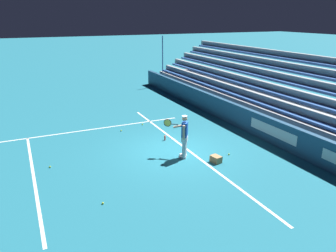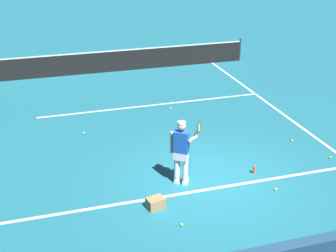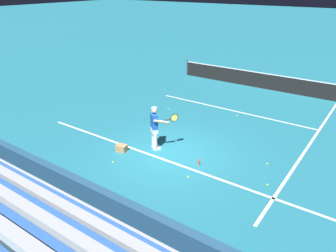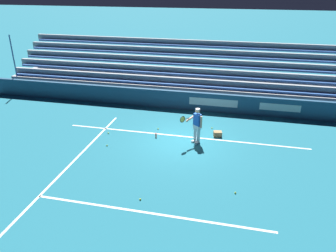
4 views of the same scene
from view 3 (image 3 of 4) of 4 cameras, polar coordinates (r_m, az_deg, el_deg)
name	(u,v)px [view 3 (image 3 of 4)]	position (r m, az deg, el deg)	size (l,w,h in m)	color
ground_plane	(171,154)	(12.44, 0.49, -4.87)	(160.00, 160.00, 0.00)	#1E6B7F
court_baseline_white	(163,159)	(12.08, -0.86, -5.80)	(12.00, 0.10, 0.01)	white
court_sideline_white	(311,143)	(14.44, 23.58, -2.71)	(0.10, 12.00, 0.01)	white
court_service_line_white	(233,111)	(16.84, 11.21, 2.65)	(8.22, 0.10, 0.01)	white
back_wall_sponsor_board	(83,197)	(9.51, -14.53, -11.91)	(26.83, 0.25, 1.10)	navy
tennis_player	(155,128)	(12.42, -2.28, -0.32)	(0.97, 0.82, 1.71)	silver
ball_box_cardboard	(122,148)	(12.70, -8.07, -3.82)	(0.40, 0.30, 0.26)	#A87F51
tennis_ball_by_box	(113,162)	(11.99, -9.54, -6.24)	(0.07, 0.07, 0.07)	#CCE533
tennis_ball_far_left	(188,177)	(11.02, 3.53, -8.86)	(0.07, 0.07, 0.07)	#CCE533
tennis_ball_far_right	(267,164)	(12.26, 16.87, -6.31)	(0.07, 0.07, 0.07)	#CCE533
tennis_ball_toward_net	(267,185)	(11.09, 16.92, -9.77)	(0.07, 0.07, 0.07)	#CCE533
tennis_ball_near_player	(168,109)	(16.64, 0.06, 2.98)	(0.07, 0.07, 0.07)	#CCE533
tennis_ball_midcourt	(237,116)	(16.13, 11.94, 1.73)	(0.07, 0.07, 0.07)	#CCE533
water_bottle	(199,162)	(11.73, 5.37, -6.30)	(0.07, 0.07, 0.22)	#EA4C33
tennis_net	(265,81)	(20.66, 16.55, 7.55)	(11.09, 0.09, 1.07)	#33383D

